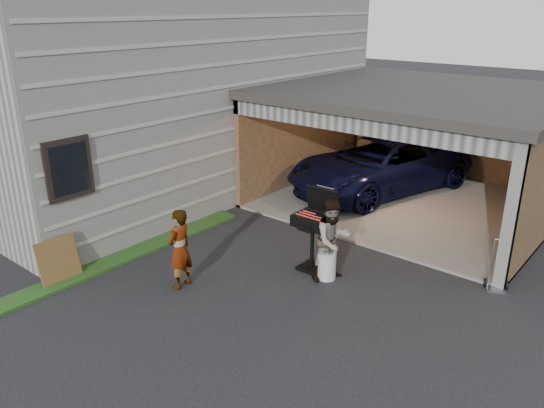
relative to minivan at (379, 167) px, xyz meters
The scene contains 11 objects.
ground 6.78m from the minivan, 87.32° to the right, with size 80.00×80.00×0.00m, color black.
house 6.63m from the minivan, 154.34° to the right, with size 7.00×11.00×5.50m, color #474744.
groundcover_strip 8.00m from the minivan, 104.05° to the right, with size 0.50×8.00×0.06m, color #193814.
garage 1.58m from the minivan, ahead, with size 6.80×6.30×2.90m.
minivan is the anchor object (origin of this frame).
woman 6.76m from the minivan, 91.56° to the right, with size 0.54×0.35×1.47m, color #9EB3C7.
man 5.10m from the minivan, 70.43° to the right, with size 0.75×0.58×1.54m, color #452D1B.
bbq_grill 4.85m from the minivan, 75.47° to the right, with size 0.70×0.62×1.56m.
propane_tank 5.14m from the minivan, 71.34° to the right, with size 0.34×0.34×0.52m, color silver.
plywood_panel 8.30m from the minivan, 104.12° to the right, with size 0.04×0.76×0.85m, color brown.
hand_truck 5.34m from the minivan, 37.99° to the right, with size 0.44×0.41×0.96m.
Camera 1 is at (6.09, -5.45, 4.74)m, focal length 35.00 mm.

